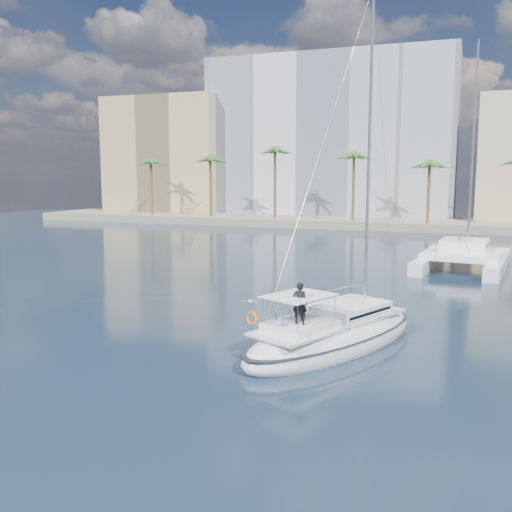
% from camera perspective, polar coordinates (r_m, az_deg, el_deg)
% --- Properties ---
extents(ground, '(160.00, 160.00, 0.00)m').
position_cam_1_polar(ground, '(31.27, -0.75, -7.07)').
color(ground, black).
rests_on(ground, ground).
extents(quay, '(120.00, 14.00, 1.20)m').
position_cam_1_polar(quay, '(90.13, 13.27, 3.20)').
color(quay, gray).
rests_on(quay, ground).
extents(building_modern, '(42.00, 16.00, 28.00)m').
position_cam_1_polar(building_modern, '(103.84, 7.64, 11.40)').
color(building_modern, silver).
rests_on(building_modern, ground).
extents(building_tan_left, '(22.00, 14.00, 22.00)m').
position_cam_1_polar(building_tan_left, '(110.60, -8.44, 9.63)').
color(building_tan_left, tan).
rests_on(building_tan_left, ground).
extents(palm_left, '(3.60, 3.60, 12.30)m').
position_cam_1_polar(palm_left, '(96.23, -7.65, 9.43)').
color(palm_left, brown).
rests_on(palm_left, ground).
extents(palm_centre, '(3.60, 3.60, 12.30)m').
position_cam_1_polar(palm_centre, '(85.85, 13.15, 9.43)').
color(palm_centre, brown).
rests_on(palm_centre, ground).
extents(main_sloop, '(8.50, 12.56, 17.89)m').
position_cam_1_polar(main_sloop, '(27.86, 7.81, -7.91)').
color(main_sloop, silver).
rests_on(main_sloop, ground).
extents(catamaran, '(8.48, 14.43, 19.76)m').
position_cam_1_polar(catamaran, '(53.32, 20.07, 0.15)').
color(catamaran, silver).
rests_on(catamaran, ground).
extents(seagull, '(1.13, 0.49, 0.21)m').
position_cam_1_polar(seagull, '(35.64, -0.55, -4.54)').
color(seagull, silver).
rests_on(seagull, ground).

